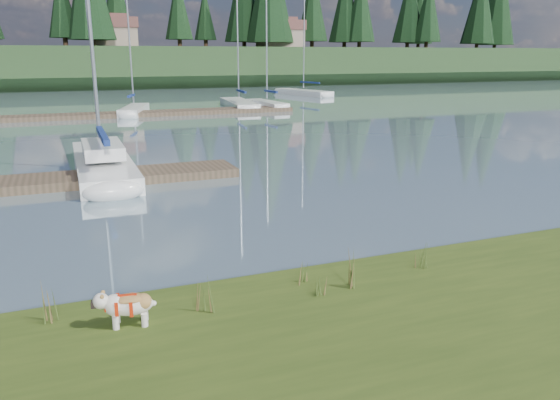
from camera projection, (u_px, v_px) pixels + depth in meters
name	position (u px, v px, depth m)	size (l,w,h in m)	color
ground	(88.00, 118.00, 37.92)	(200.00, 200.00, 0.00)	gray
ridge	(69.00, 68.00, 75.84)	(200.00, 20.00, 5.00)	#1F351A
bulldog	(128.00, 304.00, 8.08)	(0.92, 0.46, 0.54)	silver
sailboat_main	(101.00, 158.00, 20.97)	(1.96, 9.58, 13.68)	white
dock_far	(118.00, 115.00, 38.59)	(26.00, 2.20, 0.30)	#4C3D2C
sailboat_bg_2	(135.00, 109.00, 40.87)	(3.23, 6.86, 10.30)	white
sailboat_bg_3	(237.00, 103.00, 46.06)	(2.76, 9.28, 13.29)	white
sailboat_bg_4	(264.00, 103.00, 45.34)	(1.70, 6.76, 10.01)	white
sailboat_bg_5	(299.00, 92.00, 59.74)	(3.91, 9.28, 12.89)	white
weed_0	(204.00, 296.00, 8.52)	(0.17, 0.14, 0.63)	#475B23
weed_1	(304.00, 273.00, 9.58)	(0.17, 0.14, 0.49)	#475B23
weed_2	(353.00, 269.00, 9.42)	(0.17, 0.14, 0.77)	#475B23
weed_3	(49.00, 305.00, 8.21)	(0.17, 0.14, 0.63)	#475B23
weed_4	(320.00, 286.00, 9.15)	(0.17, 0.14, 0.39)	#475B23
weed_5	(421.00, 256.00, 10.28)	(0.17, 0.14, 0.55)	#475B23
mud_lip	(188.00, 302.00, 9.55)	(60.00, 0.50, 0.14)	#33281C
conifer_5	(178.00, 6.00, 76.38)	(3.96, 3.96, 10.35)	#382619
conifer_7	(345.00, 3.00, 86.62)	(5.28, 5.28, 13.20)	#382619
conifer_8	(428.00, 8.00, 87.88)	(4.62, 4.62, 11.77)	#382619
conifer_9	(480.00, 3.00, 94.88)	(5.94, 5.94, 14.62)	#382619
house_1	(113.00, 32.00, 74.96)	(6.30, 5.30, 4.65)	gray
house_2	(280.00, 34.00, 81.78)	(6.30, 5.30, 4.65)	gray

